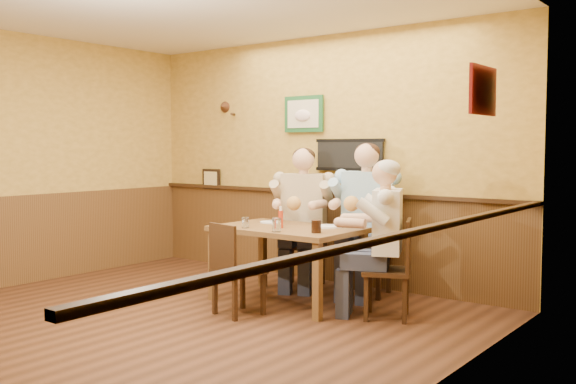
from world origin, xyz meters
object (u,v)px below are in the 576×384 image
at_px(diner_blue_polo, 367,227).
at_px(pepper_shaker, 280,221).
at_px(hot_sauce_bottle, 281,218).
at_px(chair_near_side, 239,269).
at_px(cola_tumbler, 316,226).
at_px(dining_table, 287,236).
at_px(diner_tan_shirt, 304,225).
at_px(water_glass_mid, 277,225).
at_px(chair_back_right, 367,248).
at_px(water_glass_left, 245,222).
at_px(salt_shaker, 281,222).
at_px(chair_back_left, 304,243).
at_px(chair_right_end, 387,269).
at_px(diner_white_elder, 387,248).

distance_m(diner_blue_polo, pepper_shaker, 0.92).
height_order(hot_sauce_bottle, pepper_shaker, hot_sauce_bottle).
distance_m(chair_near_side, cola_tumbler, 0.81).
bearing_deg(dining_table, chair_near_side, -94.78).
bearing_deg(dining_table, diner_tan_shirt, 113.08).
bearing_deg(hot_sauce_bottle, water_glass_mid, -59.79).
relative_size(chair_back_right, pepper_shaker, 11.61).
bearing_deg(chair_back_right, water_glass_left, -137.18).
bearing_deg(diner_tan_shirt, water_glass_left, -112.50).
bearing_deg(chair_back_right, water_glass_mid, -118.34).
distance_m(hot_sauce_bottle, salt_shaker, 0.14).
relative_size(dining_table, chair_back_left, 1.46).
xyz_separation_m(chair_back_right, chair_right_end, (0.61, -0.68, -0.05)).
height_order(chair_near_side, diner_white_elder, diner_white_elder).
relative_size(chair_back_right, diner_blue_polo, 0.70).
xyz_separation_m(chair_back_left, hot_sauce_bottle, (0.29, -0.79, 0.37)).
bearing_deg(chair_back_left, salt_shaker, -95.36).
distance_m(diner_blue_polo, hot_sauce_bottle, 0.99).
bearing_deg(diner_tan_shirt, cola_tumbler, -71.47).
distance_m(cola_tumbler, hot_sauce_bottle, 0.48).
xyz_separation_m(chair_near_side, water_glass_mid, (0.20, 0.30, 0.39)).
relative_size(chair_near_side, diner_white_elder, 0.66).
relative_size(diner_blue_polo, hot_sauce_bottle, 7.41).
relative_size(chair_back_right, diner_white_elder, 0.78).
bearing_deg(cola_tumbler, dining_table, 158.80).
bearing_deg(chair_back_right, chair_back_left, 173.51).
xyz_separation_m(chair_near_side, diner_white_elder, (1.13, 0.72, 0.21)).
height_order(dining_table, water_glass_left, water_glass_left).
distance_m(dining_table, chair_near_side, 0.70).
xyz_separation_m(chair_right_end, salt_shaker, (-1.15, -0.08, 0.35)).
bearing_deg(pepper_shaker, chair_near_side, -84.97).
bearing_deg(water_glass_left, diner_white_elder, 15.57).
height_order(diner_blue_polo, water_glass_mid, diner_blue_polo).
relative_size(hot_sauce_bottle, salt_shaker, 2.25).
bearing_deg(chair_near_side, diner_tan_shirt, -67.77).
xyz_separation_m(diner_tan_shirt, salt_shaker, (0.22, -0.68, 0.11)).
bearing_deg(chair_near_side, water_glass_left, -45.00).
height_order(dining_table, chair_right_end, chair_right_end).
bearing_deg(salt_shaker, water_glass_mid, -57.87).
height_order(chair_back_left, chair_near_side, chair_back_left).
bearing_deg(hot_sauce_bottle, chair_back_left, 110.54).
xyz_separation_m(chair_back_right, diner_white_elder, (0.61, -0.68, 0.14)).
xyz_separation_m(diner_tan_shirt, hot_sauce_bottle, (0.29, -0.79, 0.16)).
height_order(chair_back_right, pepper_shaker, chair_back_right).
distance_m(diner_white_elder, pepper_shaker, 1.20).
bearing_deg(chair_back_right, dining_table, -133.96).
xyz_separation_m(chair_near_side, pepper_shaker, (-0.06, 0.69, 0.37)).
distance_m(chair_right_end, pepper_shaker, 1.24).
bearing_deg(water_glass_left, dining_table, 48.00).
bearing_deg(diner_white_elder, hot_sauce_bottle, -104.63).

